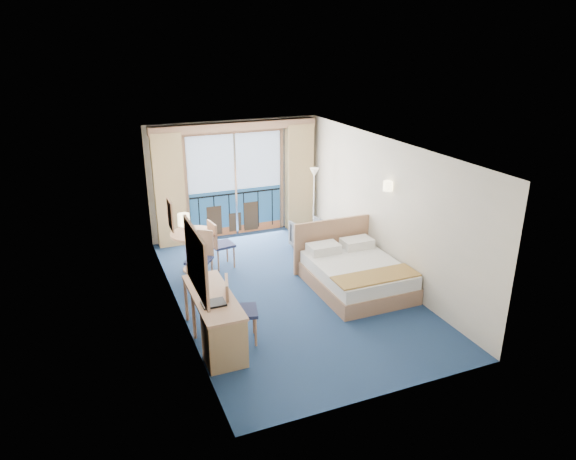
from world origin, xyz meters
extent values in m
plane|color=navy|center=(0.00, 0.00, 0.00)|extent=(6.50, 6.50, 0.00)
cube|color=silver|center=(0.00, 3.26, 1.35)|extent=(4.00, 0.02, 2.70)
cube|color=silver|center=(0.00, -3.26, 1.35)|extent=(4.00, 0.02, 2.70)
cube|color=silver|center=(-2.01, 0.00, 1.35)|extent=(0.02, 6.50, 2.70)
cube|color=silver|center=(2.01, 0.00, 1.35)|extent=(0.02, 6.50, 2.70)
cube|color=silver|center=(0.00, 0.00, 2.71)|extent=(4.00, 6.50, 0.02)
cube|color=navy|center=(0.00, 3.22, 0.56)|extent=(2.20, 0.02, 1.08)
cube|color=#A3B7D6|center=(0.00, 3.22, 1.76)|extent=(2.20, 0.02, 1.32)
cube|color=brown|center=(0.00, 3.22, 0.10)|extent=(2.20, 0.02, 0.20)
cube|color=black|center=(0.00, 3.22, 1.00)|extent=(2.20, 0.02, 0.04)
cube|color=#A57759|center=(0.00, 3.21, 2.46)|extent=(2.36, 0.03, 0.12)
cube|color=#A57759|center=(-1.15, 3.21, 1.20)|extent=(0.06, 0.03, 2.40)
cube|color=#A57759|center=(1.15, 3.21, 1.20)|extent=(0.06, 0.03, 2.40)
cube|color=silver|center=(0.00, 3.21, 1.20)|extent=(0.05, 0.02, 2.40)
cube|color=#382819|center=(0.35, 3.21, 0.40)|extent=(0.35, 0.02, 0.70)
cube|color=#382819|center=(-0.55, 3.21, 0.40)|extent=(0.35, 0.02, 0.70)
cube|color=#382819|center=(-0.05, 3.21, 0.30)|extent=(0.30, 0.02, 0.45)
cube|color=black|center=(-0.90, 3.22, 0.55)|extent=(0.02, 0.01, 0.90)
cube|color=black|center=(-0.54, 3.22, 0.55)|extent=(0.02, 0.01, 0.90)
cube|color=black|center=(-0.18, 3.22, 0.55)|extent=(0.03, 0.01, 0.90)
cube|color=black|center=(0.18, 3.22, 0.55)|extent=(0.03, 0.01, 0.90)
cube|color=black|center=(0.54, 3.22, 0.55)|extent=(0.02, 0.01, 0.90)
cube|color=black|center=(0.90, 3.22, 0.55)|extent=(0.02, 0.01, 0.90)
cube|color=tan|center=(-1.55, 3.07, 1.28)|extent=(0.65, 0.22, 2.55)
cube|color=tan|center=(1.55, 3.07, 1.28)|extent=(0.65, 0.22, 2.55)
cube|color=#A57759|center=(0.00, 3.10, 2.58)|extent=(3.80, 0.25, 0.18)
cube|color=#A57759|center=(-1.98, -1.50, 1.55)|extent=(0.04, 1.25, 0.95)
cube|color=silver|center=(-1.95, -1.50, 1.55)|extent=(0.01, 1.12, 0.82)
cube|color=#A57759|center=(-1.98, 0.45, 1.60)|extent=(0.03, 0.42, 0.52)
cube|color=gray|center=(-1.96, 0.45, 1.60)|extent=(0.01, 0.34, 0.44)
cylinder|color=#FFECB2|center=(-1.94, -0.60, 1.85)|extent=(0.18, 0.18, 0.18)
cylinder|color=#FFECB2|center=(1.94, -0.15, 1.85)|extent=(0.18, 0.18, 0.18)
cube|color=#A57759|center=(1.21, -0.45, 0.14)|extent=(1.55, 1.93, 0.29)
cube|color=silver|center=(1.21, -0.45, 0.41)|extent=(1.49, 1.88, 0.24)
cube|color=#B89147|center=(1.21, -1.08, 0.55)|extent=(1.53, 0.53, 0.03)
cube|color=silver|center=(0.84, 0.25, 0.62)|extent=(0.60, 0.39, 0.17)
cube|color=silver|center=(1.57, 0.25, 0.62)|extent=(0.60, 0.39, 0.17)
cube|color=#A57759|center=(1.21, 0.56, 0.53)|extent=(1.69, 0.06, 1.06)
cube|color=#A07B54|center=(1.79, 0.89, 0.25)|extent=(0.39, 0.37, 0.51)
cube|color=white|center=(1.75, 0.84, 0.55)|extent=(0.20, 0.18, 0.08)
imported|color=#41474F|center=(1.21, 1.66, 0.33)|extent=(0.80, 0.82, 0.66)
cylinder|color=silver|center=(1.60, 2.32, 0.02)|extent=(0.23, 0.23, 0.03)
cylinder|color=silver|center=(1.60, 2.32, 0.78)|extent=(0.03, 0.03, 1.57)
cone|color=white|center=(1.60, 2.32, 1.57)|extent=(0.21, 0.21, 0.19)
cube|color=#A57759|center=(-1.70, -1.17, 0.78)|extent=(0.59, 1.71, 0.04)
cube|color=#A07B54|center=(-1.70, -1.75, 0.38)|extent=(0.56, 0.51, 0.76)
cylinder|color=#A57759|center=(-1.96, -0.95, 0.38)|extent=(0.05, 0.05, 0.76)
cylinder|color=#A57759|center=(-1.43, -0.95, 0.38)|extent=(0.05, 0.05, 0.76)
cylinder|color=#A57759|center=(-1.96, -0.36, 0.38)|extent=(0.05, 0.05, 0.76)
cylinder|color=#A57759|center=(-1.43, -0.36, 0.38)|extent=(0.05, 0.05, 0.76)
cube|color=#1F2549|center=(-1.28, -1.29, 0.51)|extent=(0.55, 0.55, 0.05)
cube|color=#A57759|center=(-1.49, -1.24, 0.79)|extent=(0.15, 0.45, 0.54)
cylinder|color=#A57759|center=(-1.15, -1.52, 0.24)|extent=(0.04, 0.04, 0.49)
cylinder|color=#A57759|center=(-1.06, -1.16, 0.24)|extent=(0.04, 0.04, 0.49)
cylinder|color=#A57759|center=(-1.50, -1.43, 0.24)|extent=(0.04, 0.04, 0.49)
cylinder|color=#A57759|center=(-1.41, -1.07, 0.24)|extent=(0.04, 0.04, 0.49)
cube|color=black|center=(-1.75, -1.44, 0.82)|extent=(0.34, 0.26, 0.03)
cylinder|color=silver|center=(-1.77, -0.56, 0.83)|extent=(0.13, 0.13, 0.02)
cylinder|color=silver|center=(-1.77, -0.56, 1.04)|extent=(0.02, 0.02, 0.43)
cone|color=white|center=(-1.77, -0.56, 1.25)|extent=(0.12, 0.12, 0.11)
cylinder|color=#A57759|center=(-1.40, 1.56, 0.78)|extent=(0.89, 0.89, 0.04)
cylinder|color=#A57759|center=(-1.40, 1.56, 0.39)|extent=(0.09, 0.09, 0.78)
cylinder|color=#A57759|center=(-1.40, 1.56, 0.02)|extent=(0.49, 0.49, 0.03)
cube|color=#1F2549|center=(-0.83, 1.50, 0.48)|extent=(0.48, 0.48, 0.05)
cube|color=#A57759|center=(-1.03, 1.47, 0.75)|extent=(0.10, 0.43, 0.51)
cylinder|color=#A57759|center=(-0.63, 1.35, 0.23)|extent=(0.04, 0.04, 0.46)
cylinder|color=#A57759|center=(-0.68, 1.70, 0.23)|extent=(0.04, 0.04, 0.46)
cylinder|color=#A57759|center=(-0.97, 1.30, 0.23)|extent=(0.04, 0.04, 0.46)
cylinder|color=#A57759|center=(-1.02, 1.65, 0.23)|extent=(0.04, 0.04, 0.46)
cube|color=#1F2549|center=(-1.45, 0.89, 0.49)|extent=(0.61, 0.61, 0.05)
cube|color=#A57759|center=(-1.33, 1.06, 0.77)|extent=(0.39, 0.28, 0.52)
cylinder|color=#A57759|center=(-1.69, 0.84, 0.24)|extent=(0.04, 0.04, 0.47)
cylinder|color=#A57759|center=(-1.40, 0.64, 0.24)|extent=(0.04, 0.04, 0.47)
cylinder|color=#A57759|center=(-1.49, 1.13, 0.24)|extent=(0.04, 0.04, 0.47)
cylinder|color=#A57759|center=(-1.20, 0.93, 0.24)|extent=(0.04, 0.04, 0.47)
camera|label=1|loc=(-3.24, -7.93, 4.41)|focal=32.00mm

